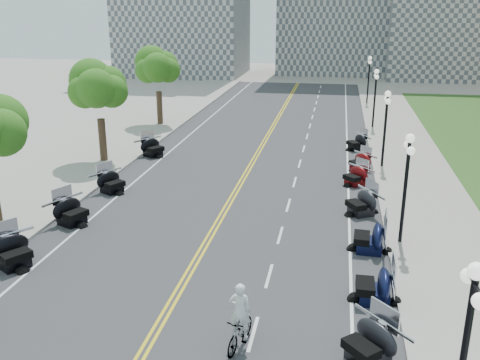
# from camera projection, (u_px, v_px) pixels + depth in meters

# --- Properties ---
(ground) EXTENTS (160.00, 160.00, 0.00)m
(ground) POSITION_uv_depth(u_px,v_px,m) (191.00, 269.00, 21.79)
(ground) COLOR gray
(road) EXTENTS (16.00, 90.00, 0.01)m
(road) POSITION_uv_depth(u_px,v_px,m) (237.00, 190.00, 31.13)
(road) COLOR #333335
(road) RESTS_ON ground
(centerline_yellow_a) EXTENTS (0.12, 90.00, 0.00)m
(centerline_yellow_a) POSITION_uv_depth(u_px,v_px,m) (235.00, 189.00, 31.15)
(centerline_yellow_a) COLOR yellow
(centerline_yellow_a) RESTS_ON road
(centerline_yellow_b) EXTENTS (0.12, 90.00, 0.00)m
(centerline_yellow_b) POSITION_uv_depth(u_px,v_px,m) (239.00, 190.00, 31.11)
(centerline_yellow_b) COLOR yellow
(centerline_yellow_b) RESTS_ON road
(edge_line_north) EXTENTS (0.12, 90.00, 0.00)m
(edge_line_north) POSITION_uv_depth(u_px,v_px,m) (349.00, 196.00, 30.03)
(edge_line_north) COLOR white
(edge_line_north) RESTS_ON road
(edge_line_south) EXTENTS (0.12, 90.00, 0.00)m
(edge_line_south) POSITION_uv_depth(u_px,v_px,m) (133.00, 183.00, 32.23)
(edge_line_south) COLOR white
(edge_line_south) RESTS_ON road
(lane_dash_5) EXTENTS (0.12, 2.00, 0.00)m
(lane_dash_5) POSITION_uv_depth(u_px,v_px,m) (253.00, 334.00, 17.50)
(lane_dash_5) COLOR white
(lane_dash_5) RESTS_ON road
(lane_dash_6) EXTENTS (0.12, 2.00, 0.00)m
(lane_dash_6) POSITION_uv_depth(u_px,v_px,m) (269.00, 276.00, 21.24)
(lane_dash_6) COLOR white
(lane_dash_6) RESTS_ON road
(lane_dash_7) EXTENTS (0.12, 2.00, 0.00)m
(lane_dash_7) POSITION_uv_depth(u_px,v_px,m) (280.00, 235.00, 24.98)
(lane_dash_7) COLOR white
(lane_dash_7) RESTS_ON road
(lane_dash_8) EXTENTS (0.12, 2.00, 0.00)m
(lane_dash_8) POSITION_uv_depth(u_px,v_px,m) (288.00, 205.00, 28.71)
(lane_dash_8) COLOR white
(lane_dash_8) RESTS_ON road
(lane_dash_9) EXTENTS (0.12, 2.00, 0.00)m
(lane_dash_9) POSITION_uv_depth(u_px,v_px,m) (295.00, 182.00, 32.45)
(lane_dash_9) COLOR white
(lane_dash_9) RESTS_ON road
(lane_dash_10) EXTENTS (0.12, 2.00, 0.00)m
(lane_dash_10) POSITION_uv_depth(u_px,v_px,m) (300.00, 164.00, 36.18)
(lane_dash_10) COLOR white
(lane_dash_10) RESTS_ON road
(lane_dash_11) EXTENTS (0.12, 2.00, 0.00)m
(lane_dash_11) POSITION_uv_depth(u_px,v_px,m) (304.00, 149.00, 39.92)
(lane_dash_11) COLOR white
(lane_dash_11) RESTS_ON road
(lane_dash_12) EXTENTS (0.12, 2.00, 0.00)m
(lane_dash_12) POSITION_uv_depth(u_px,v_px,m) (307.00, 136.00, 43.66)
(lane_dash_12) COLOR white
(lane_dash_12) RESTS_ON road
(lane_dash_13) EXTENTS (0.12, 2.00, 0.00)m
(lane_dash_13) POSITION_uv_depth(u_px,v_px,m) (310.00, 126.00, 47.39)
(lane_dash_13) COLOR white
(lane_dash_13) RESTS_ON road
(lane_dash_14) EXTENTS (0.12, 2.00, 0.00)m
(lane_dash_14) POSITION_uv_depth(u_px,v_px,m) (312.00, 117.00, 51.13)
(lane_dash_14) COLOR white
(lane_dash_14) RESTS_ON road
(lane_dash_15) EXTENTS (0.12, 2.00, 0.00)m
(lane_dash_15) POSITION_uv_depth(u_px,v_px,m) (314.00, 109.00, 54.87)
(lane_dash_15) COLOR white
(lane_dash_15) RESTS_ON road
(lane_dash_16) EXTENTS (0.12, 2.00, 0.00)m
(lane_dash_16) POSITION_uv_depth(u_px,v_px,m) (316.00, 103.00, 58.60)
(lane_dash_16) COLOR white
(lane_dash_16) RESTS_ON road
(lane_dash_17) EXTENTS (0.12, 2.00, 0.00)m
(lane_dash_17) POSITION_uv_depth(u_px,v_px,m) (318.00, 97.00, 62.34)
(lane_dash_17) COLOR white
(lane_dash_17) RESTS_ON road
(lane_dash_18) EXTENTS (0.12, 2.00, 0.00)m
(lane_dash_18) POSITION_uv_depth(u_px,v_px,m) (319.00, 91.00, 66.08)
(lane_dash_18) COLOR white
(lane_dash_18) RESTS_ON road
(lane_dash_19) EXTENTS (0.12, 2.00, 0.00)m
(lane_dash_19) POSITION_uv_depth(u_px,v_px,m) (321.00, 87.00, 69.81)
(lane_dash_19) COLOR white
(lane_dash_19) RESTS_ON road
(sidewalk_north) EXTENTS (5.00, 90.00, 0.15)m
(sidewalk_north) POSITION_uv_depth(u_px,v_px,m) (425.00, 200.00, 29.31)
(sidewalk_north) COLOR #9E9991
(sidewalk_north) RESTS_ON ground
(sidewalk_south) EXTENTS (5.00, 90.00, 0.15)m
(sidewalk_south) POSITION_uv_depth(u_px,v_px,m) (70.00, 178.00, 32.91)
(sidewalk_south) COLOR #9E9991
(sidewalk_south) RESTS_ON ground
(street_lamp_2) EXTENTS (0.50, 1.20, 4.90)m
(street_lamp_2) POSITION_uv_depth(u_px,v_px,m) (405.00, 190.00, 23.24)
(street_lamp_2) COLOR black
(street_lamp_2) RESTS_ON sidewalk_north
(street_lamp_3) EXTENTS (0.50, 1.20, 4.90)m
(street_lamp_3) POSITION_uv_depth(u_px,v_px,m) (385.00, 129.00, 34.45)
(street_lamp_3) COLOR black
(street_lamp_3) RESTS_ON sidewalk_north
(street_lamp_4) EXTENTS (0.50, 1.20, 4.90)m
(street_lamp_4) POSITION_uv_depth(u_px,v_px,m) (375.00, 99.00, 45.66)
(street_lamp_4) COLOR black
(street_lamp_4) RESTS_ON sidewalk_north
(street_lamp_5) EXTENTS (0.50, 1.20, 4.90)m
(street_lamp_5) POSITION_uv_depth(u_px,v_px,m) (368.00, 80.00, 56.87)
(street_lamp_5) COLOR black
(street_lamp_5) RESTS_ON sidewalk_north
(tree_3) EXTENTS (4.80, 4.80, 9.20)m
(tree_3) POSITION_uv_depth(u_px,v_px,m) (99.00, 93.00, 35.10)
(tree_3) COLOR #235619
(tree_3) RESTS_ON sidewalk_south
(tree_4) EXTENTS (4.80, 4.80, 9.20)m
(tree_4) POSITION_uv_depth(u_px,v_px,m) (158.00, 71.00, 46.31)
(tree_4) COLOR #235619
(tree_4) RESTS_ON sidewalk_south
(motorcycle_n_4) EXTENTS (2.86, 2.86, 1.42)m
(motorcycle_n_4) POSITION_uv_depth(u_px,v_px,m) (369.00, 341.00, 15.98)
(motorcycle_n_4) COLOR black
(motorcycle_n_4) RESTS_ON road
(motorcycle_n_5) EXTENTS (2.12, 2.12, 1.47)m
(motorcycle_n_5) POSITION_uv_depth(u_px,v_px,m) (375.00, 283.00, 19.19)
(motorcycle_n_5) COLOR black
(motorcycle_n_5) RESTS_ON road
(motorcycle_n_6) EXTENTS (2.26, 2.26, 1.49)m
(motorcycle_n_6) POSITION_uv_depth(u_px,v_px,m) (370.00, 236.00, 23.14)
(motorcycle_n_6) COLOR black
(motorcycle_n_6) RESTS_ON road
(motorcycle_n_7) EXTENTS (2.79, 2.79, 1.42)m
(motorcycle_n_7) POSITION_uv_depth(u_px,v_px,m) (362.00, 201.00, 27.24)
(motorcycle_n_7) COLOR black
(motorcycle_n_7) RESTS_ON road
(motorcycle_n_8) EXTENTS (2.56, 2.56, 1.27)m
(motorcycle_n_8) POSITION_uv_depth(u_px,v_px,m) (355.00, 175.00, 31.73)
(motorcycle_n_8) COLOR #590A0C
(motorcycle_n_8) RESTS_ON road
(motorcycle_n_9) EXTENTS (2.51, 2.51, 1.24)m
(motorcycle_n_9) POSITION_uv_depth(u_px,v_px,m) (360.00, 161.00, 34.60)
(motorcycle_n_9) COLOR #590A0C
(motorcycle_n_9) RESTS_ON road
(motorcycle_n_10) EXTENTS (2.57, 2.57, 1.33)m
(motorcycle_n_10) POSITION_uv_depth(u_px,v_px,m) (357.00, 141.00, 39.34)
(motorcycle_n_10) COLOR black
(motorcycle_n_10) RESTS_ON road
(motorcycle_s_5) EXTENTS (2.96, 2.96, 1.50)m
(motorcycle_s_5) POSITION_uv_depth(u_px,v_px,m) (12.00, 250.00, 21.78)
(motorcycle_s_5) COLOR black
(motorcycle_s_5) RESTS_ON road
(motorcycle_s_6) EXTENTS (2.75, 2.75, 1.46)m
(motorcycle_s_6) POSITION_uv_depth(u_px,v_px,m) (71.00, 210.00, 26.05)
(motorcycle_s_6) COLOR black
(motorcycle_s_6) RESTS_ON road
(motorcycle_s_7) EXTENTS (2.68, 2.68, 1.37)m
(motorcycle_s_7) POSITION_uv_depth(u_px,v_px,m) (111.00, 181.00, 30.48)
(motorcycle_s_7) COLOR black
(motorcycle_s_7) RESTS_ON road
(motorcycle_s_9) EXTENTS (2.84, 2.84, 1.43)m
(motorcycle_s_9) POSITION_uv_depth(u_px,v_px,m) (153.00, 146.00, 37.78)
(motorcycle_s_9) COLOR black
(motorcycle_s_9) RESTS_ON road
(bicycle) EXTENTS (0.94, 1.93, 1.12)m
(bicycle) POSITION_uv_depth(u_px,v_px,m) (240.00, 332.00, 16.68)
(bicycle) COLOR #A51414
(bicycle) RESTS_ON road
(cyclist_rider) EXTENTS (0.69, 0.45, 1.89)m
(cyclist_rider) POSITION_uv_depth(u_px,v_px,m) (240.00, 289.00, 16.21)
(cyclist_rider) COLOR white
(cyclist_rider) RESTS_ON bicycle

